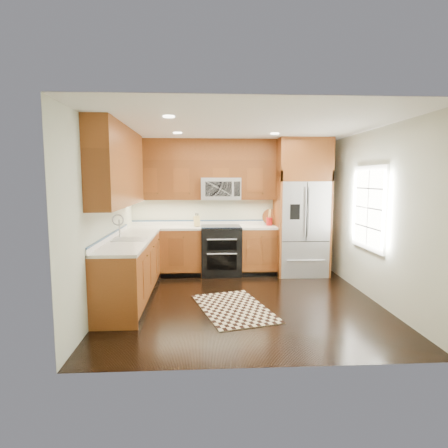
{
  "coord_description": "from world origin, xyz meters",
  "views": [
    {
      "loc": [
        -0.6,
        -5.45,
        1.84
      ],
      "look_at": [
        -0.25,
        0.6,
        1.12
      ],
      "focal_mm": 30.0,
      "sensor_mm": 36.0,
      "label": 1
    }
  ],
  "objects": [
    {
      "name": "base_cabinets",
      "position": [
        -1.23,
        0.9,
        0.45
      ],
      "size": [
        2.85,
        3.0,
        0.9
      ],
      "color": "#92421C",
      "rests_on": "ground"
    },
    {
      "name": "window",
      "position": [
        1.98,
        0.2,
        1.4
      ],
      "size": [
        0.04,
        1.1,
        1.3
      ],
      "color": "white",
      "rests_on": "ground"
    },
    {
      "name": "sink_faucet",
      "position": [
        -1.73,
        0.23,
        0.99
      ],
      "size": [
        0.54,
        0.44,
        0.37
      ],
      "color": "#B2B2B7",
      "rests_on": "countertop"
    },
    {
      "name": "rug",
      "position": [
        -0.16,
        -0.29,
        0.01
      ],
      "size": [
        1.24,
        1.66,
        0.01
      ],
      "primitive_type": "cube",
      "rotation": [
        0.0,
        0.0,
        0.26
      ],
      "color": "black",
      "rests_on": "ground"
    },
    {
      "name": "wall_right",
      "position": [
        2.0,
        0.0,
        1.3
      ],
      "size": [
        0.02,
        4.0,
        2.6
      ],
      "primitive_type": "cube",
      "color": "beige",
      "rests_on": "ground"
    },
    {
      "name": "microwave",
      "position": [
        -0.25,
        1.8,
        1.66
      ],
      "size": [
        0.76,
        0.4,
        0.42
      ],
      "color": "#B2B2B7",
      "rests_on": "ground"
    },
    {
      "name": "knife_block",
      "position": [
        -0.71,
        1.69,
        1.05
      ],
      "size": [
        0.12,
        0.15,
        0.26
      ],
      "color": "tan",
      "rests_on": "countertop"
    },
    {
      "name": "refrigerator",
      "position": [
        1.3,
        1.63,
        1.3
      ],
      "size": [
        0.98,
        0.75,
        2.6
      ],
      "color": "#B2B2B7",
      "rests_on": "ground"
    },
    {
      "name": "cutting_board",
      "position": [
        0.75,
        1.94,
        0.95
      ],
      "size": [
        0.4,
        0.4,
        0.02
      ],
      "primitive_type": "cylinder",
      "rotation": [
        0.0,
        0.0,
        -0.32
      ],
      "color": "brown",
      "rests_on": "countertop"
    },
    {
      "name": "upper_cabinets",
      "position": [
        -1.15,
        1.09,
        2.02
      ],
      "size": [
        2.85,
        3.0,
        1.15
      ],
      "color": "brown",
      "rests_on": "ground"
    },
    {
      "name": "range",
      "position": [
        -0.25,
        1.67,
        0.47
      ],
      "size": [
        0.76,
        0.67,
        0.95
      ],
      "color": "black",
      "rests_on": "ground"
    },
    {
      "name": "utensil_crock",
      "position": [
        0.7,
        1.77,
        1.06
      ],
      "size": [
        0.15,
        0.15,
        0.33
      ],
      "color": "maroon",
      "rests_on": "countertop"
    },
    {
      "name": "ground",
      "position": [
        0.0,
        0.0,
        0.0
      ],
      "size": [
        4.0,
        4.0,
        0.0
      ],
      "primitive_type": "plane",
      "color": "black",
      "rests_on": "ground"
    },
    {
      "name": "wall_left",
      "position": [
        -2.0,
        0.0,
        1.3
      ],
      "size": [
        0.02,
        4.0,
        2.6
      ],
      "primitive_type": "cube",
      "color": "beige",
      "rests_on": "ground"
    },
    {
      "name": "countertop",
      "position": [
        -1.09,
        1.01,
        0.92
      ],
      "size": [
        2.86,
        3.01,
        0.04
      ],
      "color": "white",
      "rests_on": "base_cabinets"
    },
    {
      "name": "wall_back",
      "position": [
        0.0,
        2.0,
        1.3
      ],
      "size": [
        4.0,
        0.02,
        2.6
      ],
      "primitive_type": "cube",
      "color": "beige",
      "rests_on": "ground"
    }
  ]
}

